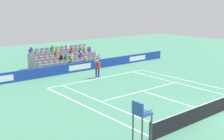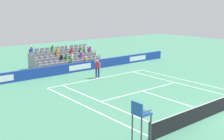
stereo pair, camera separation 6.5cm
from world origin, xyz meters
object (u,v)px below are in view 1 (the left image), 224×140
object	(u,v)px
tennis_player	(97,68)
umpire_chair	(141,118)
tennis_net	(216,106)
loose_tennis_ball	(194,98)

from	to	relation	value
tennis_player	umpire_chair	world-z (taller)	tennis_player
tennis_net	loose_tennis_ball	size ratio (longest dim) A/B	176.03
loose_tennis_ball	tennis_net	bearing A→B (deg)	58.89
loose_tennis_ball	tennis_player	bearing A→B (deg)	-78.66
tennis_net	umpire_chair	size ratio (longest dim) A/B	5.12
umpire_chair	loose_tennis_ball	size ratio (longest dim) A/B	34.41
tennis_player	umpire_chair	distance (m)	13.87
tennis_net	loose_tennis_ball	bearing A→B (deg)	-121.11
tennis_player	umpire_chair	xyz separation A→B (m)	(6.50, 12.25, 0.53)
umpire_chair	loose_tennis_ball	distance (m)	8.98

